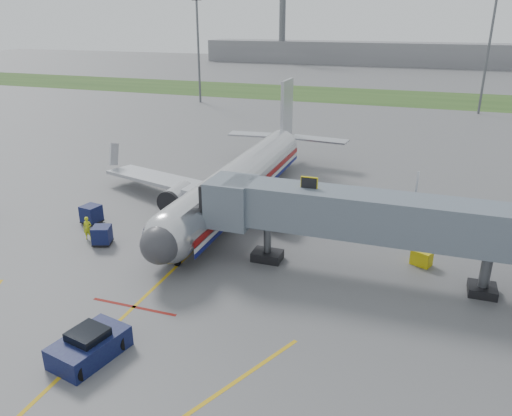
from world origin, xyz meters
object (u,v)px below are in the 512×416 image
(pushback_tug, at_px, (89,346))
(ramp_worker, at_px, (88,228))
(airliner, at_px, (241,179))
(belt_loader, at_px, (167,238))

(pushback_tug, height_order, ramp_worker, ramp_worker)
(airliner, distance_m, ramp_worker, 14.79)
(ramp_worker, bearing_deg, airliner, 31.91)
(airliner, height_order, ramp_worker, airliner)
(airliner, height_order, belt_loader, airliner)
(airliner, bearing_deg, pushback_tug, -88.88)
(ramp_worker, bearing_deg, belt_loader, -8.78)
(airliner, distance_m, belt_loader, 10.75)
(pushback_tug, relative_size, ramp_worker, 2.28)
(airliner, bearing_deg, belt_loader, -103.73)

